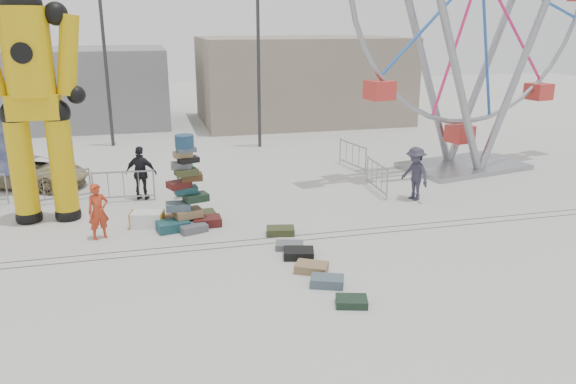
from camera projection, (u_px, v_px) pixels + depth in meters
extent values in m
plane|color=#9E9E99|center=(246.00, 255.00, 14.81)|extent=(90.00, 90.00, 0.00)
cube|color=#47443F|center=(243.00, 246.00, 15.37)|extent=(40.00, 0.04, 0.01)
cube|color=#47443F|center=(240.00, 241.00, 15.74)|extent=(40.00, 0.04, 0.01)
cube|color=gray|center=(301.00, 79.00, 34.27)|extent=(12.00, 8.00, 5.00)
cube|color=gray|center=(80.00, 87.00, 33.16)|extent=(10.00, 8.00, 4.40)
cylinder|color=#2D2D30|center=(259.00, 63.00, 26.41)|extent=(0.16, 0.16, 8.00)
cylinder|color=#2D2D30|center=(106.00, 63.00, 26.61)|extent=(0.16, 0.16, 8.00)
cube|color=#1A474E|center=(173.00, 226.00, 16.49)|extent=(1.02, 0.80, 0.29)
cube|color=#4E1715|center=(207.00, 221.00, 16.88)|extent=(0.86, 0.61, 0.27)
cube|color=#492E17|center=(169.00, 220.00, 16.99)|extent=(0.93, 0.79, 0.25)
cube|color=#383F1F|center=(202.00, 216.00, 17.38)|extent=(0.86, 0.64, 0.27)
cube|color=#5B5E63|center=(193.00, 228.00, 16.39)|extent=(0.89, 0.73, 0.23)
cube|color=black|center=(184.00, 216.00, 17.38)|extent=(0.77, 0.55, 0.25)
cube|color=olive|center=(188.00, 213.00, 16.75)|extent=(0.90, 0.72, 0.25)
cube|color=#495D69|center=(178.00, 206.00, 16.60)|extent=(0.74, 0.52, 0.23)
cube|color=#1A2F20|center=(196.00, 197.00, 16.69)|extent=(0.81, 0.65, 0.23)
cube|color=#1A474E|center=(186.00, 190.00, 16.70)|extent=(0.72, 0.52, 0.20)
cube|color=#4E1715|center=(179.00, 184.00, 16.52)|extent=(0.78, 0.67, 0.20)
cube|color=#492E17|center=(192.00, 177.00, 16.55)|extent=(0.62, 0.43, 0.20)
cube|color=#383F1F|center=(186.00, 172.00, 16.33)|extent=(0.72, 0.58, 0.18)
cube|color=#5B5E63|center=(181.00, 165.00, 16.36)|extent=(0.61, 0.44, 0.18)
cube|color=black|center=(188.00, 160.00, 16.31)|extent=(0.65, 0.53, 0.16)
cube|color=olive|center=(183.00, 154.00, 16.26)|extent=(0.57, 0.40, 0.16)
cube|color=#495D69|center=(186.00, 150.00, 16.17)|extent=(0.60, 0.49, 0.14)
cylinder|color=navy|center=(184.00, 141.00, 16.11)|extent=(0.54, 0.54, 0.36)
sphere|color=black|center=(29.00, 216.00, 17.25)|extent=(0.79, 0.79, 0.79)
cylinder|color=gold|center=(23.00, 169.00, 16.81)|extent=(0.72, 0.72, 3.31)
sphere|color=black|center=(15.00, 114.00, 16.32)|extent=(0.83, 0.83, 0.83)
sphere|color=black|center=(68.00, 214.00, 17.47)|extent=(0.79, 0.79, 0.79)
cylinder|color=gold|center=(63.00, 167.00, 17.03)|extent=(0.72, 0.72, 3.31)
sphere|color=black|center=(56.00, 113.00, 16.55)|extent=(0.83, 0.83, 0.83)
cube|color=gold|center=(35.00, 106.00, 16.38)|extent=(1.48, 0.89, 0.72)
cylinder|color=gold|center=(27.00, 52.00, 15.92)|extent=(1.35, 1.35, 2.48)
sphere|color=black|center=(21.00, 6.00, 15.56)|extent=(1.14, 1.14, 1.14)
sphere|color=black|center=(56.00, 14.00, 15.79)|extent=(0.66, 0.66, 0.66)
cylinder|color=gold|center=(68.00, 55.00, 16.16)|extent=(0.87, 0.57, 2.33)
sphere|color=black|center=(76.00, 95.00, 16.52)|extent=(0.54, 0.54, 0.54)
cube|color=gray|center=(463.00, 166.00, 23.50)|extent=(5.46, 3.94, 0.20)
cylinder|color=gray|center=(457.00, 76.00, 20.94)|extent=(3.43, 1.01, 8.03)
cylinder|color=gray|center=(518.00, 72.00, 22.28)|extent=(3.43, 1.01, 8.03)
cylinder|color=gray|center=(426.00, 72.00, 22.46)|extent=(3.43, 1.01, 8.03)
cylinder|color=gray|center=(485.00, 69.00, 23.81)|extent=(3.43, 1.01, 8.03)
cube|color=#B92E27|center=(466.00, 133.00, 23.09)|extent=(1.06, 1.06, 0.69)
cylinder|color=gray|center=(28.00, 150.00, 19.75)|extent=(0.10, 0.10, 3.09)
cube|color=silver|center=(147.00, 219.00, 16.78)|extent=(1.07, 0.75, 0.45)
cube|color=#383F1F|center=(280.00, 231.00, 16.20)|extent=(0.89, 0.66, 0.21)
cube|color=#5B5E63|center=(290.00, 246.00, 15.18)|extent=(0.84, 0.65, 0.18)
cube|color=black|center=(299.00, 253.00, 14.60)|extent=(0.90, 0.76, 0.23)
cube|color=olive|center=(312.00, 268.00, 13.78)|extent=(0.94, 0.84, 0.21)
cube|color=#495D69|center=(327.00, 281.00, 13.04)|extent=(0.89, 0.73, 0.23)
cube|color=#1A2F20|center=(352.00, 302.00, 12.15)|extent=(0.79, 0.66, 0.18)
imported|color=#AE3218|center=(98.00, 211.00, 15.70)|extent=(0.68, 0.56, 1.61)
imported|color=#1A6932|center=(186.00, 175.00, 19.30)|extent=(1.03, 1.01, 1.67)
imported|color=black|center=(141.00, 173.00, 19.18)|extent=(1.18, 0.80, 1.86)
imported|color=#2A2937|center=(415.00, 174.00, 19.15)|extent=(1.00, 1.34, 1.85)
imported|color=tan|center=(32.00, 172.00, 20.73)|extent=(4.45, 3.43, 1.12)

